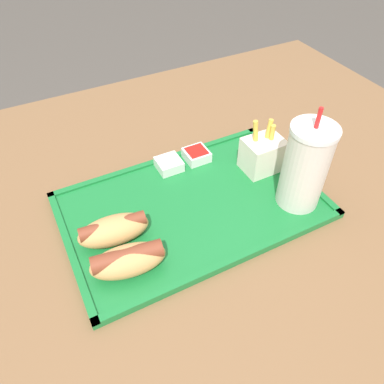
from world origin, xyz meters
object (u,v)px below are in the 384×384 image
Objects in this scene: soda_cup at (305,167)px; fries_carton at (263,154)px; sauce_cup_ketchup at (196,155)px; hot_dog_far at (128,260)px; sauce_cup_mayo at (169,164)px; hot_dog_near at (114,230)px.

soda_cup reaches higher than fries_carton.
sauce_cup_ketchup is at bearing -39.45° from fries_carton.
hot_dog_far is 1.12× the size of fries_carton.
soda_cup is 0.11m from fries_carton.
fries_carton reaches higher than sauce_cup_mayo.
sauce_cup_mayo is (-0.15, -0.19, -0.01)m from hot_dog_far.
hot_dog_near is 0.25m from sauce_cup_ketchup.
hot_dog_far is 0.33m from fries_carton.
soda_cup is 1.78× the size of fries_carton.
soda_cup is at bearing 132.07° from sauce_cup_mayo.
sauce_cup_ketchup is at bearing -138.63° from hot_dog_far.
soda_cup reaches higher than hot_dog_far.
sauce_cup_mayo is at bearing -26.78° from fries_carton.
hot_dog_far reaches higher than sauce_cup_mayo.
fries_carton is 0.18m from sauce_cup_mayo.
hot_dog_far is 0.07m from hot_dog_near.
fries_carton reaches higher than hot_dog_far.
soda_cup is 0.23m from sauce_cup_ketchup.
hot_dog_near is (0.00, -0.07, -0.00)m from hot_dog_far.
sauce_cup_ketchup is (0.10, -0.08, -0.02)m from fries_carton.
soda_cup is 4.11× the size of sauce_cup_ketchup.
sauce_cup_mayo is (0.17, -0.19, -0.07)m from soda_cup.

